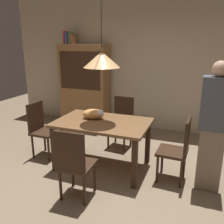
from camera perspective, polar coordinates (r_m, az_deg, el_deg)
The scene contains 15 objects.
ground at distance 3.42m, azimuth -4.13°, elevation -17.51°, with size 10.00×10.00×0.00m, color #847056.
back_wall at distance 5.37m, azimuth 7.79°, elevation 11.37°, with size 6.40×0.10×2.90m, color beige.
dining_table at distance 3.65m, azimuth -2.25°, elevation -3.73°, with size 1.40×0.90×0.75m.
chair_left_side at distance 4.25m, azimuth -16.39°, elevation -3.45°, with size 0.41×0.41×0.93m.
chair_far_back at distance 4.47m, azimuth 2.27°, elevation -1.79°, with size 0.43×0.43×0.93m.
chair_near_front at distance 2.99m, azimuth -8.94°, elevation -11.59°, with size 0.42×0.42×0.93m.
chair_right_side at distance 3.45m, azimuth 15.45°, elevation -8.08°, with size 0.42×0.42×0.93m.
cat_sleeping at distance 3.73m, azimuth -4.28°, elevation -0.45°, with size 0.39×0.27×0.16m.
pendant_lamp at distance 3.44m, azimuth -2.45°, elevation 12.35°, with size 0.52×0.52×1.30m.
hutch_bookcase at distance 5.59m, azimuth -6.44°, elevation 5.81°, with size 1.12×0.45×1.85m.
book_red_tall at distance 5.71m, azimuth -10.81°, elevation 16.95°, with size 0.04×0.22×0.28m, color #B73833.
book_blue_wide at distance 5.68m, azimuth -10.23°, elevation 16.78°, with size 0.06×0.24×0.24m, color #384C93.
book_green_slim at distance 5.65m, azimuth -9.72°, elevation 16.91°, with size 0.03×0.20×0.26m, color #427A4C.
book_brown_thick at distance 5.62m, azimuth -9.15°, elevation 16.74°, with size 0.06×0.24×0.22m, color brown.
person_standing at distance 3.29m, azimuth 22.84°, elevation -3.57°, with size 0.36×0.22×1.69m.
Camera 1 is at (1.23, -2.56, 1.90)m, focal length 38.61 mm.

